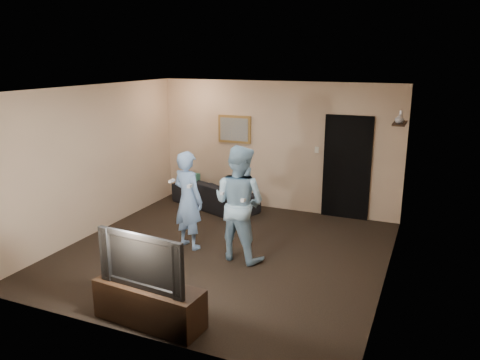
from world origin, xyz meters
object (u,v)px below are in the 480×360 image
at_px(wii_player_left, 188,200).
at_px(tv_console, 149,304).
at_px(wii_player_right, 239,203).
at_px(television, 147,258).
at_px(sofa, 215,194).

bearing_deg(wii_player_left, tv_console, -72.49).
height_order(tv_console, wii_player_right, wii_player_right).
relative_size(television, wii_player_right, 0.65).
bearing_deg(wii_player_right, sofa, 124.62).
bearing_deg(wii_player_right, tv_console, -96.41).
relative_size(tv_console, wii_player_left, 0.84).
relative_size(tv_console, wii_player_right, 0.76).
distance_m(television, wii_player_left, 2.31).
bearing_deg(tv_console, television, 0.00).
xyz_separation_m(tv_console, television, (0.00, 0.00, 0.58)).
relative_size(tv_console, television, 1.17).
distance_m(tv_console, wii_player_left, 2.37).
bearing_deg(sofa, tv_console, 127.42).
height_order(wii_player_left, wii_player_right, wii_player_right).
height_order(sofa, tv_console, sofa).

